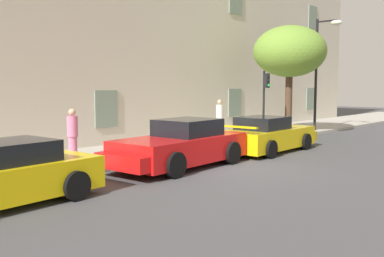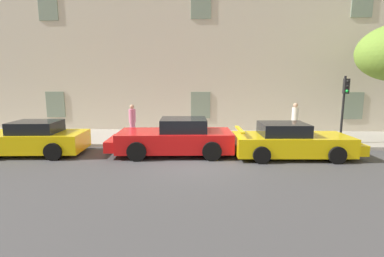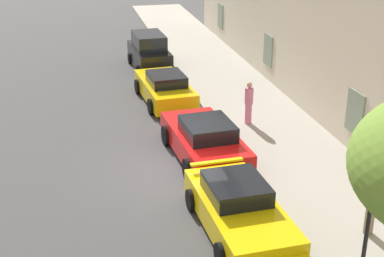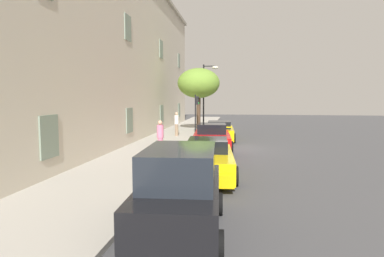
# 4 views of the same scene
# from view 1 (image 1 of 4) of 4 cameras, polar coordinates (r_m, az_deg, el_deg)

# --- Properties ---
(ground_plane) EXTENTS (80.00, 80.00, 0.00)m
(ground_plane) POSITION_cam_1_polar(r_m,az_deg,el_deg) (14.18, 4.10, -4.88)
(ground_plane) COLOR #444447
(sidewalk) EXTENTS (60.00, 4.02, 0.14)m
(sidewalk) POSITION_cam_1_polar(r_m,az_deg,el_deg) (16.98, -6.77, -2.92)
(sidewalk) COLOR #A8A399
(sidewalk) RESTS_ON ground
(building_facade) EXTENTS (42.72, 5.40, 12.04)m
(building_facade) POSITION_cam_1_polar(r_m,az_deg,el_deg) (20.67, -15.34, 15.05)
(building_facade) COLOR beige
(building_facade) RESTS_ON ground
(sportscar_yellow_flank) EXTENTS (5.10, 2.45, 1.49)m
(sportscar_yellow_flank) POSITION_cam_1_polar(r_m,az_deg,el_deg) (13.92, -1.86, -2.33)
(sportscar_yellow_flank) COLOR red
(sportscar_yellow_flank) RESTS_ON ground
(sportscar_white_middle) EXTENTS (4.92, 2.30, 1.36)m
(sportscar_white_middle) POSITION_cam_1_polar(r_m,az_deg,el_deg) (17.68, 9.77, -0.92)
(sportscar_white_middle) COLOR yellow
(sportscar_white_middle) RESTS_ON ground
(tree_near_kerb) EXTENTS (3.58, 3.58, 5.33)m
(tree_near_kerb) POSITION_cam_1_polar(r_m,az_deg,el_deg) (22.90, 12.32, 9.50)
(tree_near_kerb) COLOR #473323
(tree_near_kerb) RESTS_ON sidewalk
(traffic_light) EXTENTS (0.22, 0.36, 3.07)m
(traffic_light) POSITION_cam_1_polar(r_m,az_deg,el_deg) (20.88, 9.33, 4.63)
(traffic_light) COLOR black
(traffic_light) RESTS_ON sidewalk
(street_lamp) EXTENTS (0.44, 1.42, 5.87)m
(street_lamp) POSITION_cam_1_polar(r_m,az_deg,el_deg) (24.78, 16.44, 9.09)
(street_lamp) COLOR black
(street_lamp) RESTS_ON sidewalk
(pedestrian_admiring) EXTENTS (0.42, 0.42, 1.77)m
(pedestrian_admiring) POSITION_cam_1_polar(r_m,az_deg,el_deg) (20.26, 3.54, 1.30)
(pedestrian_admiring) COLOR #8C7259
(pedestrian_admiring) RESTS_ON sidewalk
(pedestrian_strolling) EXTENTS (0.47, 0.47, 1.70)m
(pedestrian_strolling) POSITION_cam_1_polar(r_m,az_deg,el_deg) (14.34, -14.96, -0.84)
(pedestrian_strolling) COLOR pink
(pedestrian_strolling) RESTS_ON sidewalk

